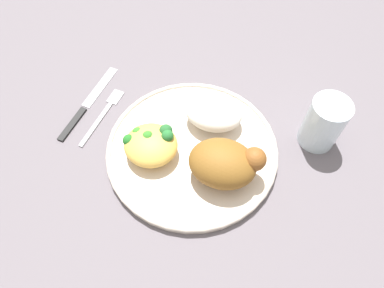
{
  "coord_description": "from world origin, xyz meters",
  "views": [
    {
      "loc": [
        0.08,
        -0.3,
        0.53
      ],
      "look_at": [
        0.0,
        0.0,
        0.03
      ],
      "focal_mm": 32.18,
      "sensor_mm": 36.0,
      "label": 1
    }
  ],
  "objects_px": {
    "mac_cheese_with_broccoli": "(151,144)",
    "water_glass": "(324,123)",
    "fork": "(104,113)",
    "rice_pile": "(214,113)",
    "knife": "(85,107)",
    "roasted_chicken": "(225,163)",
    "plate": "(192,150)"
  },
  "relations": [
    {
      "from": "rice_pile",
      "to": "knife",
      "type": "height_order",
      "value": "rice_pile"
    },
    {
      "from": "rice_pile",
      "to": "mac_cheese_with_broccoli",
      "type": "distance_m",
      "value": 0.13
    },
    {
      "from": "plate",
      "to": "roasted_chicken",
      "type": "height_order",
      "value": "roasted_chicken"
    },
    {
      "from": "fork",
      "to": "knife",
      "type": "bearing_deg",
      "value": 172.86
    },
    {
      "from": "rice_pile",
      "to": "water_glass",
      "type": "height_order",
      "value": "water_glass"
    },
    {
      "from": "roasted_chicken",
      "to": "rice_pile",
      "type": "height_order",
      "value": "roasted_chicken"
    },
    {
      "from": "mac_cheese_with_broccoli",
      "to": "water_glass",
      "type": "bearing_deg",
      "value": 21.85
    },
    {
      "from": "mac_cheese_with_broccoli",
      "to": "plate",
      "type": "bearing_deg",
      "value": 20.41
    },
    {
      "from": "rice_pile",
      "to": "knife",
      "type": "relative_size",
      "value": 0.53
    },
    {
      "from": "roasted_chicken",
      "to": "fork",
      "type": "relative_size",
      "value": 0.84
    },
    {
      "from": "knife",
      "to": "water_glass",
      "type": "bearing_deg",
      "value": 5.6
    },
    {
      "from": "mac_cheese_with_broccoli",
      "to": "knife",
      "type": "bearing_deg",
      "value": 157.31
    },
    {
      "from": "roasted_chicken",
      "to": "rice_pile",
      "type": "bearing_deg",
      "value": 112.39
    },
    {
      "from": "rice_pile",
      "to": "plate",
      "type": "bearing_deg",
      "value": -108.62
    },
    {
      "from": "mac_cheese_with_broccoli",
      "to": "fork",
      "type": "height_order",
      "value": "mac_cheese_with_broccoli"
    },
    {
      "from": "knife",
      "to": "water_glass",
      "type": "distance_m",
      "value": 0.44
    },
    {
      "from": "plate",
      "to": "mac_cheese_with_broccoli",
      "type": "height_order",
      "value": "mac_cheese_with_broccoli"
    },
    {
      "from": "plate",
      "to": "water_glass",
      "type": "height_order",
      "value": "water_glass"
    },
    {
      "from": "mac_cheese_with_broccoli",
      "to": "rice_pile",
      "type": "bearing_deg",
      "value": 45.94
    },
    {
      "from": "knife",
      "to": "rice_pile",
      "type": "bearing_deg",
      "value": 5.22
    },
    {
      "from": "rice_pile",
      "to": "fork",
      "type": "relative_size",
      "value": 0.71
    },
    {
      "from": "plate",
      "to": "mac_cheese_with_broccoli",
      "type": "xyz_separation_m",
      "value": [
        -0.06,
        -0.02,
        0.03
      ]
    },
    {
      "from": "fork",
      "to": "knife",
      "type": "xyz_separation_m",
      "value": [
        -0.04,
        0.01,
        0.0
      ]
    },
    {
      "from": "fork",
      "to": "water_glass",
      "type": "distance_m",
      "value": 0.4
    },
    {
      "from": "knife",
      "to": "water_glass",
      "type": "xyz_separation_m",
      "value": [
        0.44,
        0.04,
        0.05
      ]
    },
    {
      "from": "roasted_chicken",
      "to": "water_glass",
      "type": "distance_m",
      "value": 0.19
    },
    {
      "from": "plate",
      "to": "water_glass",
      "type": "relative_size",
      "value": 3.08
    },
    {
      "from": "roasted_chicken",
      "to": "knife",
      "type": "bearing_deg",
      "value": 164.95
    },
    {
      "from": "mac_cheese_with_broccoli",
      "to": "knife",
      "type": "distance_m",
      "value": 0.18
    },
    {
      "from": "mac_cheese_with_broccoli",
      "to": "roasted_chicken",
      "type": "bearing_deg",
      "value": -4.68
    },
    {
      "from": "roasted_chicken",
      "to": "water_glass",
      "type": "relative_size",
      "value": 1.24
    },
    {
      "from": "mac_cheese_with_broccoli",
      "to": "knife",
      "type": "xyz_separation_m",
      "value": [
        -0.16,
        0.07,
        -0.04
      ]
    }
  ]
}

